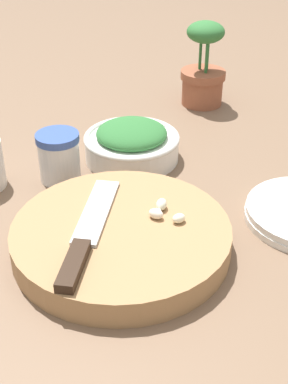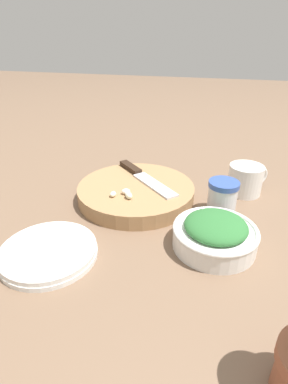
{
  "view_description": "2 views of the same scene",
  "coord_description": "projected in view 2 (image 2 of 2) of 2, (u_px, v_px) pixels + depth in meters",
  "views": [
    {
      "loc": [
        0.56,
        -0.38,
        0.45
      ],
      "look_at": [
        0.04,
        -0.03,
        0.05
      ],
      "focal_mm": 50.0,
      "sensor_mm": 36.0,
      "label": 1
    },
    {
      "loc": [
        -0.13,
        0.55,
        0.37
      ],
      "look_at": [
        0.03,
        -0.04,
        0.05
      ],
      "focal_mm": 28.0,
      "sensor_mm": 36.0,
      "label": 2
    }
  ],
  "objects": [
    {
      "name": "garlic_cloves",
      "position": [
        124.0,
        194.0,
        0.69
      ],
      "size": [
        0.06,
        0.04,
        0.02
      ],
      "color": "silver",
      "rests_on": "cutting_board"
    },
    {
      "name": "cutting_board",
      "position": [
        136.0,
        192.0,
        0.75
      ],
      "size": [
        0.29,
        0.29,
        0.04
      ],
      "color": "#9E754C",
      "rests_on": "ground_plane"
    },
    {
      "name": "herb_bowl",
      "position": [
        215.0,
        234.0,
        0.58
      ],
      "size": [
        0.16,
        0.16,
        0.07
      ],
      "color": "silver",
      "rests_on": "ground_plane"
    },
    {
      "name": "plate_stack",
      "position": [
        49.0,
        252.0,
        0.56
      ],
      "size": [
        0.18,
        0.18,
        0.02
      ],
      "color": "silver",
      "rests_on": "ground_plane"
    },
    {
      "name": "ground_plane",
      "position": [
        153.0,
        221.0,
        0.67
      ],
      "size": [
        5.0,
        5.0,
        0.0
      ],
      "primitive_type": "plane",
      "color": "brown"
    },
    {
      "name": "coffee_mug",
      "position": [
        246.0,
        179.0,
        0.77
      ],
      "size": [
        0.1,
        0.09,
        0.08
      ],
      "color": "silver",
      "rests_on": "ground_plane"
    },
    {
      "name": "chef_knife",
      "position": [
        142.0,
        176.0,
        0.79
      ],
      "size": [
        0.2,
        0.18,
        0.01
      ],
      "rotation": [
        0.0,
        0.0,
        0.84
      ],
      "color": "black",
      "rests_on": "cutting_board"
    },
    {
      "name": "spice_jar",
      "position": [
        222.0,
        197.0,
        0.68
      ],
      "size": [
        0.07,
        0.07,
        0.08
      ],
      "color": "silver",
      "rests_on": "ground_plane"
    }
  ]
}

